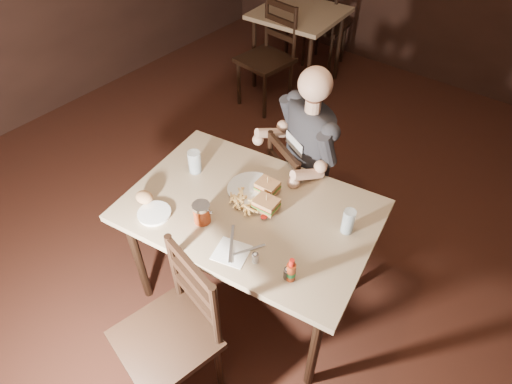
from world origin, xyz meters
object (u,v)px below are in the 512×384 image
Objects in this scene: bg_chair_far at (326,26)px; diner at (305,138)px; glass_right at (348,221)px; hot_sauce at (291,270)px; main_table at (250,218)px; bg_table at (299,20)px; chair_far at (305,191)px; chair_near at (165,340)px; side_plate at (154,214)px; syrup_dispenser at (202,213)px; glass_left at (195,162)px; bg_chair_near at (265,60)px; dinner_plate at (252,190)px.

diner reaches higher than bg_chair_far.
hot_sauce is at bearing -97.47° from glass_right.
main_table is 2.70m from bg_table.
chair_far reaches higher than main_table.
chair_near is at bearing -128.60° from hot_sauce.
chair_near is at bearing -41.84° from side_plate.
bg_chair_far is at bearing 114.02° from main_table.
bg_table is at bearing 105.26° from syrup_dispenser.
side_plate is at bearing 95.07° from chair_far.
bg_chair_far is at bearing 106.76° from glass_left.
main_table is 1.47× the size of bg_chair_near.
syrup_dispenser is (0.30, -0.26, -0.01)m from glass_left.
bg_chair_far reaches higher than syrup_dispenser.
diner is 7.58× the size of syrup_dispenser.
hot_sauce is (0.50, -0.34, 0.06)m from dinner_plate.
diner reaches higher than main_table.
side_plate is (-0.78, -0.12, -0.06)m from hot_sauce.
main_table is 12.30× the size of syrup_dispenser.
main_table is 0.16m from dinner_plate.
chair_near is at bearing -66.37° from bg_table.
bg_chair_near is at bearing 137.24° from glass_right.
hot_sauce reaches higher than bg_chair_far.
main_table is 1.54× the size of chair_near.
main_table is 1.62× the size of diner.
chair_near reaches higher than dinner_plate.
chair_near is 0.96× the size of bg_chair_near.
hot_sauce is (0.85, -0.27, 0.00)m from glass_left.
diner is (-0.04, 0.55, 0.19)m from main_table.
hot_sauce reaches higher than syrup_dispenser.
syrup_dispenser is at bearing 105.13° from bg_chair_far.
side_plate is at bearing -70.81° from bg_table.
bg_chair_near is at bearing 159.78° from diner.
dinner_plate is at bearing -172.96° from glass_right.
glass_right is 0.73m from syrup_dispenser.
bg_table is 0.96× the size of bg_chair_far.
syrup_dispenser is (1.17, -3.14, 0.38)m from bg_chair_far.
dinner_plate is at bearing 125.61° from main_table.
diner is 0.65m from glass_left.
side_plate is (-0.32, -0.90, -0.11)m from diner.
bg_chair_near is at bearing 130.18° from chair_near.
syrup_dispenser is at bearing -146.83° from glass_right.
bg_chair_near reaches higher than chair_near.
diner is at bearing -55.20° from bg_table.
dinner_plate is at bearing -47.38° from bg_chair_near.
bg_chair_near is (0.00, -0.55, -0.20)m from bg_table.
glass_right reaches higher than hot_sauce.
bg_chair_near reaches higher than glass_right.
glass_right is at bearing 20.50° from main_table.
chair_far is 0.80m from glass_left.
glass_right is 1.20× the size of syrup_dispenser.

